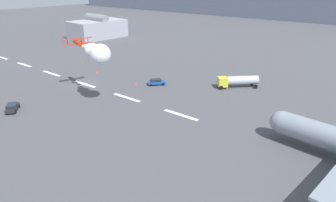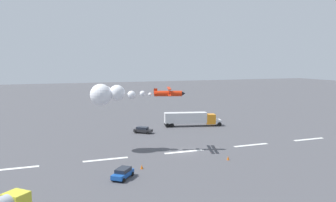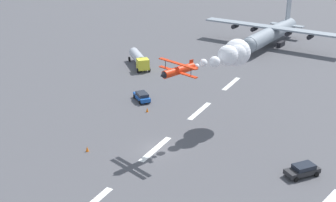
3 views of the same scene
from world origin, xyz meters
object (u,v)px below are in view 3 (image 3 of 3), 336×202
(airport_staff_sedan, at_px, (142,96))
(traffic_cone_far, at_px, (147,110))
(traffic_cone_near, at_px, (87,149))
(cargo_transport_plane, at_px, (270,34))
(fuel_tanker_truck, at_px, (139,59))
(followme_car_yellow, at_px, (303,170))
(stunt_biplane_red, at_px, (231,55))

(airport_staff_sedan, relative_size, traffic_cone_far, 5.96)
(airport_staff_sedan, distance_m, traffic_cone_near, 19.83)
(cargo_transport_plane, relative_size, fuel_tanker_truck, 4.11)
(followme_car_yellow, xyz_separation_m, airport_staff_sedan, (12.25, 30.48, -0.00))
(followme_car_yellow, distance_m, traffic_cone_far, 28.38)
(stunt_biplane_red, relative_size, airport_staff_sedan, 3.94)
(stunt_biplane_red, distance_m, followme_car_yellow, 20.18)
(fuel_tanker_truck, height_order, followme_car_yellow, fuel_tanker_truck)
(traffic_cone_far, bearing_deg, fuel_tanker_truck, 34.22)
(followme_car_yellow, bearing_deg, cargo_transport_plane, 19.71)
(stunt_biplane_red, bearing_deg, airport_staff_sedan, 83.80)
(stunt_biplane_red, height_order, traffic_cone_near, stunt_biplane_red)
(cargo_transport_plane, xyz_separation_m, stunt_biplane_red, (-47.59, -6.92, 7.83))
(cargo_transport_plane, xyz_separation_m, traffic_cone_near, (-65.40, 6.77, -2.89))
(stunt_biplane_red, distance_m, traffic_cone_far, 17.18)
(fuel_tanker_truck, bearing_deg, airport_staff_sedan, -147.38)
(fuel_tanker_truck, distance_m, traffic_cone_near, 38.93)
(traffic_cone_far, bearing_deg, airport_staff_sedan, 40.40)
(stunt_biplane_red, xyz_separation_m, fuel_tanker_truck, (18.62, 27.36, -9.34))
(fuel_tanker_truck, xyz_separation_m, traffic_cone_near, (-36.42, -13.67, -1.38))
(traffic_cone_near, bearing_deg, airport_staff_sedan, 8.44)
(cargo_transport_plane, height_order, traffic_cone_near, cargo_transport_plane)
(cargo_transport_plane, bearing_deg, followme_car_yellow, -160.29)
(fuel_tanker_truck, relative_size, followme_car_yellow, 1.93)
(fuel_tanker_truck, xyz_separation_m, airport_staff_sedan, (-16.81, -10.76, -0.94))
(fuel_tanker_truck, height_order, traffic_cone_far, fuel_tanker_truck)
(fuel_tanker_truck, bearing_deg, traffic_cone_near, -159.43)
(cargo_transport_plane, distance_m, airport_staff_sedan, 46.87)
(cargo_transport_plane, xyz_separation_m, traffic_cone_far, (-49.72, 6.34, -2.89))
(traffic_cone_near, bearing_deg, cargo_transport_plane, -5.91)
(cargo_transport_plane, relative_size, traffic_cone_near, 48.07)
(airport_staff_sedan, xyz_separation_m, traffic_cone_far, (-3.93, -3.35, -0.44))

